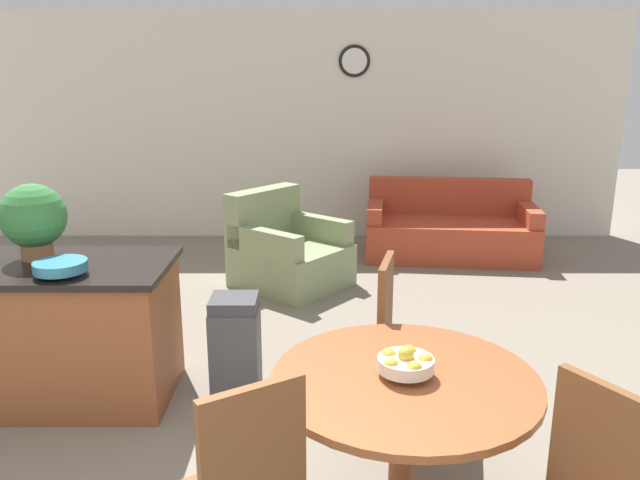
% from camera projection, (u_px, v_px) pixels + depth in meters
% --- Properties ---
extents(wall_back, '(8.00, 0.09, 2.70)m').
position_uv_depth(wall_back, '(296.00, 128.00, 7.57)').
color(wall_back, silver).
rests_on(wall_back, ground_plane).
extents(dining_table, '(1.15, 1.15, 0.75)m').
position_uv_depth(dining_table, '(406.00, 412.00, 2.70)').
color(dining_table, brown).
rests_on(dining_table, ground_plane).
extents(dining_chair_far_side, '(0.51, 0.51, 1.02)m').
position_uv_depth(dining_chair_far_side, '(406.00, 341.00, 3.49)').
color(dining_chair_far_side, brown).
rests_on(dining_chair_far_side, ground_plane).
extents(fruit_bowl, '(0.24, 0.24, 0.14)m').
position_uv_depth(fruit_bowl, '(408.00, 363.00, 2.64)').
color(fruit_bowl, silver).
rests_on(fruit_bowl, dining_table).
extents(kitchen_island, '(1.43, 0.80, 0.88)m').
position_uv_depth(kitchen_island, '(62.00, 331.00, 3.88)').
color(kitchen_island, brown).
rests_on(kitchen_island, ground_plane).
extents(teal_bowl, '(0.30, 0.30, 0.08)m').
position_uv_depth(teal_bowl, '(63.00, 266.00, 3.54)').
color(teal_bowl, teal).
rests_on(teal_bowl, kitchen_island).
extents(potted_plant, '(0.40, 0.40, 0.47)m').
position_uv_depth(potted_plant, '(36.00, 218.00, 3.81)').
color(potted_plant, '#A36642').
rests_on(potted_plant, kitchen_island).
extents(trash_bin, '(0.30, 0.29, 0.65)m').
position_uv_depth(trash_bin, '(238.00, 346.00, 3.97)').
color(trash_bin, '#47474C').
rests_on(trash_bin, ground_plane).
extents(couch, '(1.92, 1.13, 0.82)m').
position_uv_depth(couch, '(452.00, 230.00, 7.00)').
color(couch, '#B24228').
rests_on(couch, ground_plane).
extents(armchair, '(1.27, 1.26, 0.91)m').
position_uv_depth(armchair, '(289.00, 254.00, 6.02)').
color(armchair, gray).
rests_on(armchair, ground_plane).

